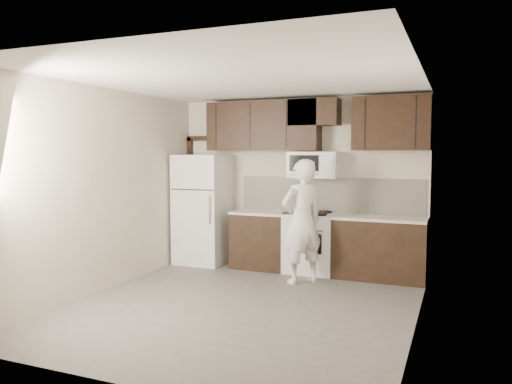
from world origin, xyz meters
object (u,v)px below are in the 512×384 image
Objects in this scene: refrigerator at (203,209)px; person at (302,221)px; stove at (311,242)px; microwave at (314,165)px.

refrigerator reaches higher than person.
person reaches higher than stove.
stove is 1.90m from refrigerator.
microwave is (-0.00, 0.12, 1.19)m from stove.
person is (0.06, -0.67, 0.41)m from stove.
person is (1.91, -0.62, -0.02)m from refrigerator.
refrigerator is 2.01m from person.
refrigerator is at bearing -174.85° from microwave.
person is at bearing -84.98° from stove.
microwave is at bearing -135.43° from person.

